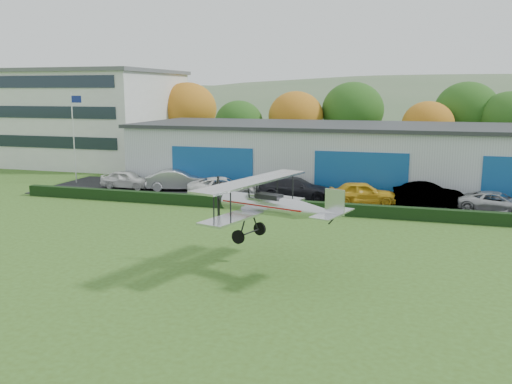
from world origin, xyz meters
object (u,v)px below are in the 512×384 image
(car_5, at_px, (429,194))
(car_3, at_px, (296,189))
(hangar, at_px, (368,155))
(office_block, at_px, (82,117))
(car_6, at_px, (497,202))
(biplane, at_px, (270,204))
(flagpole, at_px, (74,129))
(car_0, at_px, (127,179))
(car_4, at_px, (363,193))
(car_2, at_px, (224,187))
(car_1, at_px, (178,180))

(car_5, bearing_deg, car_3, 85.77)
(hangar, distance_m, office_block, 33.84)
(car_6, height_order, biplane, biplane)
(office_block, xyz_separation_m, flagpole, (8.12, -13.00, -0.43))
(car_0, height_order, biplane, biplane)
(car_4, bearing_deg, hangar, -10.18)
(car_2, height_order, car_6, car_2)
(car_1, xyz_separation_m, car_2, (4.71, -1.81, -0.06))
(car_2, xyz_separation_m, biplane, (7.83, -15.37, 2.32))
(car_0, relative_size, car_3, 0.77)
(car_2, height_order, biplane, biplane)
(car_3, distance_m, car_4, 5.00)
(car_1, height_order, car_6, car_1)
(office_block, height_order, flagpole, office_block)
(car_6, bearing_deg, car_1, 99.85)
(car_0, xyz_separation_m, car_2, (9.16, -1.40, 0.02))
(flagpole, height_order, car_0, flagpole)
(hangar, relative_size, car_0, 9.16)
(car_2, xyz_separation_m, car_6, (19.40, 0.38, -0.09))
(car_0, bearing_deg, car_4, -92.08)
(car_6, bearing_deg, hangar, 62.07)
(car_3, xyz_separation_m, car_5, (9.58, 0.51, -0.02))
(office_block, distance_m, car_6, 45.22)
(car_4, bearing_deg, car_2, 79.52)
(car_3, xyz_separation_m, car_4, (4.99, -0.30, -0.01))
(flagpole, bearing_deg, biplane, -38.37)
(car_0, distance_m, car_5, 24.19)
(car_1, distance_m, biplane, 21.39)
(car_0, distance_m, car_3, 14.63)
(hangar, xyz_separation_m, car_0, (-19.20, -7.15, -1.85))
(hangar, relative_size, office_block, 1.97)
(hangar, distance_m, car_3, 9.22)
(hangar, bearing_deg, car_4, -87.17)
(car_1, relative_size, car_3, 0.88)
(car_2, bearing_deg, car_6, -110.61)
(car_6, bearing_deg, car_0, 101.19)
(hangar, xyz_separation_m, biplane, (-2.22, -23.93, 0.49))
(car_2, relative_size, car_5, 1.12)
(car_1, relative_size, car_6, 1.04)
(office_block, bearing_deg, hangar, -12.01)
(car_5, bearing_deg, car_1, 81.16)
(flagpole, distance_m, car_1, 10.88)
(car_4, height_order, car_5, car_4)
(car_0, height_order, car_2, car_2)
(hangar, bearing_deg, biplane, -95.29)
(car_0, relative_size, car_1, 0.87)
(car_3, bearing_deg, car_2, 93.78)
(flagpole, bearing_deg, car_6, -3.67)
(office_block, height_order, car_6, office_block)
(hangar, bearing_deg, flagpole, -166.49)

